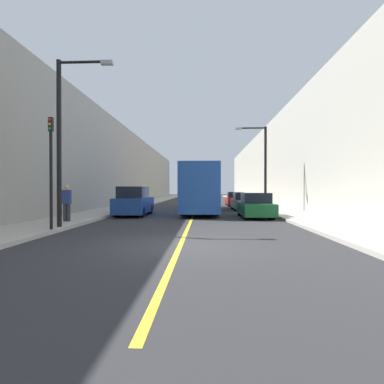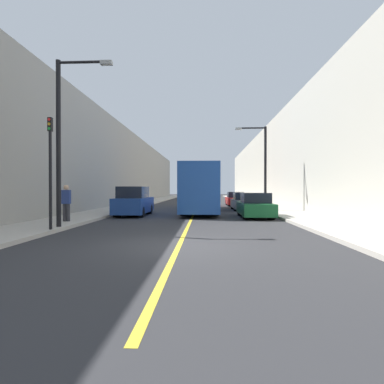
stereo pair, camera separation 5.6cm
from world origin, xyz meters
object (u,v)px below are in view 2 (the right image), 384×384
car_right_far (235,199)px  street_lamp_right (262,162)px  street_lamp_left (63,132)px  traffic_light (50,169)px  car_right_near (255,206)px  parked_suv_left (134,202)px  car_right_mid (243,202)px  bus (201,188)px  pedestrian (66,202)px

car_right_far → street_lamp_right: size_ratio=0.70×
street_lamp_left → traffic_light: 1.87m
car_right_near → street_lamp_right: (1.33, 4.65, 3.20)m
car_right_far → street_lamp_right: street_lamp_right is taller
street_lamp_right → traffic_light: 15.91m
parked_suv_left → car_right_mid: parked_suv_left is taller
bus → street_lamp_left: street_lamp_left is taller
street_lamp_right → bus: bearing=174.9°
car_right_mid → street_lamp_left: (-9.30, -12.90, 3.56)m
parked_suv_left → car_right_far: (7.96, 12.15, -0.22)m
car_right_far → traffic_light: 22.42m
car_right_far → street_lamp_left: street_lamp_left is taller
street_lamp_right → pedestrian: bearing=-142.5°
pedestrian → traffic_light: bearing=-75.5°
car_right_near → street_lamp_right: size_ratio=0.68×
traffic_light → pedestrian: (-0.78, 3.00, -1.48)m
car_right_mid → car_right_far: car_right_mid is taller
parked_suv_left → street_lamp_right: size_ratio=0.70×
car_right_near → street_lamp_right: 5.79m
bus → street_lamp_right: 5.25m
parked_suv_left → car_right_far: parked_suv_left is taller
parked_suv_left → bus: bearing=42.7°
pedestrian → bus: bearing=54.3°
street_lamp_left → parked_suv_left: bearing=79.8°
bus → car_right_mid: 4.10m
street_lamp_right → pedestrian: 14.65m
street_lamp_left → car_right_mid: bearing=54.2°
parked_suv_left → traffic_light: (-1.42, -8.12, 1.69)m
street_lamp_left → street_lamp_right: bearing=46.0°
car_right_far → pedestrian: bearing=-120.5°
car_right_near → street_lamp_left: bearing=-145.9°
parked_suv_left → car_right_far: 14.53m
car_right_mid → street_lamp_right: 3.99m
car_right_mid → traffic_light: bearing=-124.3°
parked_suv_left → car_right_near: 7.96m
pedestrian → car_right_mid: bearing=46.6°
street_lamp_left → pedestrian: street_lamp_left is taller
car_right_near → pedestrian: (-10.08, -4.11, 0.41)m
car_right_mid → pedestrian: 14.84m
traffic_light → car_right_far: bearing=65.2°
car_right_mid → street_lamp_left: street_lamp_left is taller
street_lamp_left → bus: bearing=63.2°
street_lamp_right → car_right_near: bearing=-106.0°
traffic_light → pedestrian: traffic_light is taller
bus → parked_suv_left: (-4.40, -4.07, -0.94)m
car_right_mid → car_right_far: (-0.03, 6.50, -0.00)m
street_lamp_right → parked_suv_left: bearing=-158.5°
street_lamp_left → pedestrian: 3.89m
car_right_mid → street_lamp_left: bearing=-125.8°
parked_suv_left → car_right_near: (7.89, -1.01, -0.20)m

